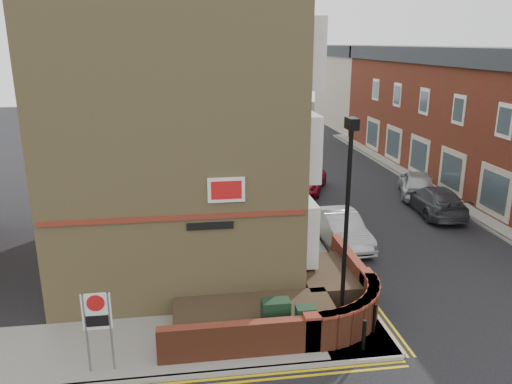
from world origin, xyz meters
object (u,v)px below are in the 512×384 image
object	(u,v)px
utility_cabinet_large	(276,319)
zone_sign	(97,318)
lamppost	(346,231)
silver_car_near	(340,228)

from	to	relation	value
utility_cabinet_large	zone_sign	size ratio (longest dim) A/B	0.55
utility_cabinet_large	zone_sign	world-z (taller)	zone_sign
lamppost	utility_cabinet_large	bearing A→B (deg)	176.99
lamppost	utility_cabinet_large	world-z (taller)	lamppost
utility_cabinet_large	silver_car_near	distance (m)	7.89
silver_car_near	utility_cabinet_large	bearing A→B (deg)	-125.11
utility_cabinet_large	silver_car_near	size ratio (longest dim) A/B	0.28
lamppost	utility_cabinet_large	distance (m)	3.24
zone_sign	silver_car_near	bearing A→B (deg)	40.94
lamppost	silver_car_near	world-z (taller)	lamppost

